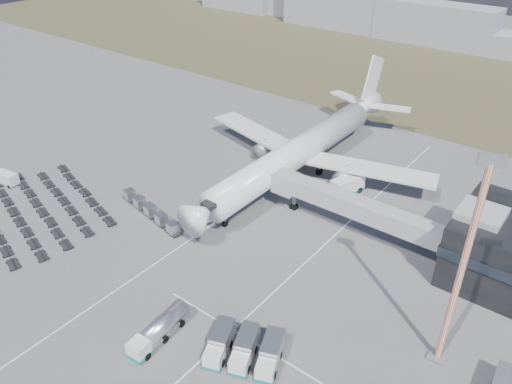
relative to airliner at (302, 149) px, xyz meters
The scene contains 14 objects.
ground 32.81m from the airliner, 90.00° to the right, with size 420.00×420.00×0.00m, color #565659.
grass_strip 77.80m from the airliner, 90.00° to the left, with size 420.00×90.00×0.01m, color #443D28.
lane_markings 31.41m from the airliner, 71.60° to the right, with size 47.12×110.00×0.01m.
jet_bridge 19.89m from the airliner, 36.93° to the right, with size 30.30×3.80×7.05m.
airliner is the anchor object (origin of this frame).
skyline 116.18m from the airliner, 96.80° to the left, with size 312.18×25.48×25.13m.
fuel_tanker 48.19m from the airliner, 78.61° to the right, with size 3.08×9.42×2.99m.
pushback_tug 25.12m from the airliner, 99.32° to the right, with size 3.16×1.78×1.44m, color silver.
utility_van 57.30m from the airliner, 137.85° to the right, with size 4.64×2.10×2.45m, color silver.
catering_truck 11.74m from the airliner, ahead, with size 4.68×7.25×3.09m.
service_trucks_near 47.37m from the airliner, 65.07° to the right, with size 10.46×9.29×2.63m.
uld_row 31.72m from the airliner, 112.93° to the right, with size 16.93×4.77×1.85m.
baggage_dollies 49.98m from the airliner, 126.78° to the right, with size 32.92×24.86×0.70m.
floodlight_mast 48.73m from the airliner, 36.54° to the right, with size 2.64×2.15×27.79m.
Camera 1 is at (46.30, -42.37, 48.90)m, focal length 35.00 mm.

